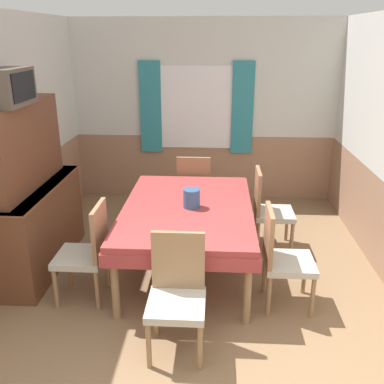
# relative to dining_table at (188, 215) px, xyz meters

# --- Properties ---
(wall_back) EXTENTS (4.20, 0.10, 2.60)m
(wall_back) POSITION_rel_dining_table_xyz_m (0.08, 2.25, 0.67)
(wall_back) COLOR silver
(wall_back) RESTS_ON ground_plane
(wall_left) EXTENTS (0.05, 4.69, 2.60)m
(wall_left) POSITION_rel_dining_table_xyz_m (-1.84, 0.08, 0.67)
(wall_left) COLOR silver
(wall_left) RESTS_ON ground_plane
(dining_table) EXTENTS (1.33, 1.94, 0.73)m
(dining_table) POSITION_rel_dining_table_xyz_m (0.00, 0.00, 0.00)
(dining_table) COLOR #9E3838
(dining_table) RESTS_ON ground_plane
(chair_right_near) EXTENTS (0.44, 0.44, 0.95)m
(chair_right_near) POSITION_rel_dining_table_xyz_m (0.88, -0.57, -0.13)
(chair_right_near) COLOR #93704C
(chair_right_near) RESTS_ON ground_plane
(chair_head_window) EXTENTS (0.44, 0.44, 0.95)m
(chair_head_window) POSITION_rel_dining_table_xyz_m (0.00, 1.19, -0.13)
(chair_head_window) COLOR #93704C
(chair_head_window) RESTS_ON ground_plane
(chair_right_far) EXTENTS (0.44, 0.44, 0.95)m
(chair_right_far) POSITION_rel_dining_table_xyz_m (0.88, 0.57, -0.13)
(chair_right_far) COLOR #93704C
(chair_right_far) RESTS_ON ground_plane
(chair_left_near) EXTENTS (0.44, 0.44, 0.95)m
(chair_left_near) POSITION_rel_dining_table_xyz_m (-0.88, -0.57, -0.13)
(chair_left_near) COLOR #93704C
(chair_left_near) RESTS_ON ground_plane
(chair_head_near) EXTENTS (0.44, 0.44, 0.95)m
(chair_head_near) POSITION_rel_dining_table_xyz_m (0.00, -1.19, -0.13)
(chair_head_near) COLOR #93704C
(chair_head_near) RESTS_ON ground_plane
(sideboard) EXTENTS (0.46, 1.53, 1.76)m
(sideboard) POSITION_rel_dining_table_xyz_m (-1.59, -0.00, 0.10)
(sideboard) COLOR brown
(sideboard) RESTS_ON ground_plane
(tv) EXTENTS (0.29, 0.55, 0.33)m
(tv) POSITION_rel_dining_table_xyz_m (-1.58, -0.22, 1.29)
(tv) COLOR #51473D
(tv) RESTS_ON sideboard
(vase) EXTENTS (0.17, 0.17, 0.19)m
(vase) POSITION_rel_dining_table_xyz_m (0.04, -0.03, 0.19)
(vase) COLOR #335684
(vase) RESTS_ON dining_table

